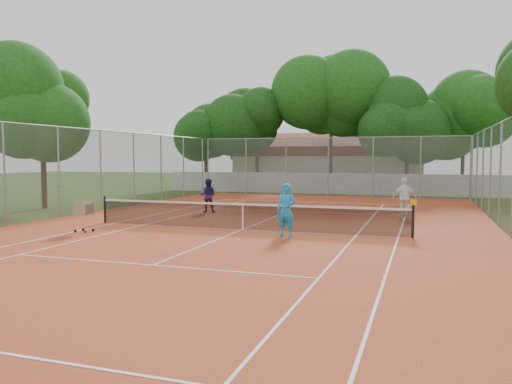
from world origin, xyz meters
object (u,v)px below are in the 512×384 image
(tennis_net, at_px, (243,216))
(player_far_right, at_px, (405,198))
(clubhouse, at_px, (331,162))
(player_far_left, at_px, (208,195))
(ball_hopper, at_px, (84,216))
(player_near, at_px, (286,210))

(tennis_net, xyz_separation_m, player_far_right, (5.45, 5.74, 0.39))
(tennis_net, distance_m, clubhouse, 29.12)
(player_far_left, distance_m, player_far_right, 9.10)
(player_far_left, xyz_separation_m, ball_hopper, (-1.47, -7.35, -0.24))
(player_far_right, bearing_deg, player_far_left, -8.49)
(player_near, relative_size, player_far_right, 1.02)
(clubhouse, relative_size, player_near, 9.19)
(player_near, relative_size, ball_hopper, 1.57)
(player_far_left, bearing_deg, clubhouse, -108.13)
(clubhouse, bearing_deg, ball_hopper, -95.59)
(player_far_left, height_order, player_far_right, player_far_right)
(tennis_net, height_order, clubhouse, clubhouse)
(clubhouse, xyz_separation_m, player_near, (3.93, -30.07, -1.29))
(player_near, xyz_separation_m, player_far_left, (-5.54, 5.99, -0.08))
(tennis_net, xyz_separation_m, clubhouse, (-2.00, 29.00, 1.69))
(player_far_left, distance_m, ball_hopper, 7.50)
(clubhouse, height_order, player_near, clubhouse)
(player_near, relative_size, player_far_left, 1.10)
(ball_hopper, bearing_deg, tennis_net, 36.97)
(ball_hopper, bearing_deg, clubhouse, 95.88)
(player_far_left, relative_size, player_far_right, 0.92)
(tennis_net, relative_size, clubhouse, 0.72)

